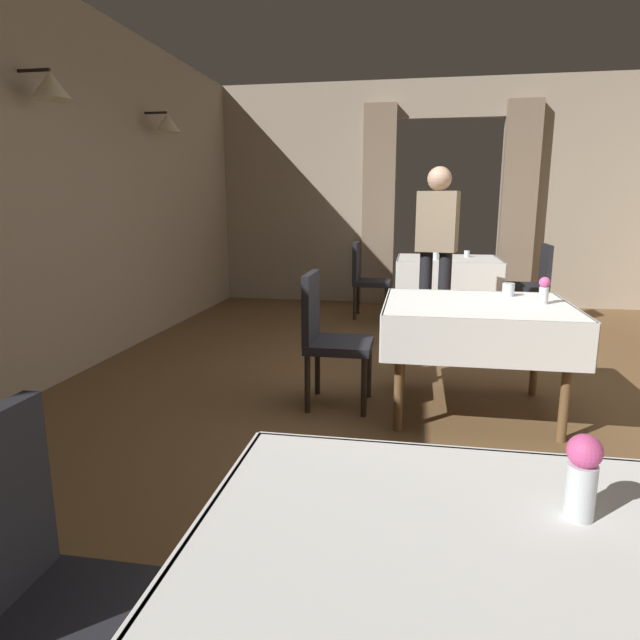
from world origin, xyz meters
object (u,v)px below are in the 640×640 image
(dining_table_mid, at_px, (476,317))
(dining_table_far, at_px, (448,267))
(dining_table_near, at_px, (564,635))
(glass_far_a, at_px, (436,255))
(flower_vase_mid, at_px, (544,289))
(glass_far_b, at_px, (467,254))
(chair_mid_left, at_px, (328,333))
(chair_far_left, at_px, (365,276))
(chair_near_left, at_px, (36,600))
(glass_mid_b, at_px, (508,290))
(flower_vase_near, at_px, (582,474))
(person_waiter_by_doorway, at_px, (437,244))
(chair_far_right, at_px, (534,280))

(dining_table_mid, height_order, dining_table_far, same)
(dining_table_near, distance_m, glass_far_a, 5.61)
(flower_vase_mid, distance_m, glass_far_b, 3.18)
(chair_mid_left, bearing_deg, chair_far_left, 90.37)
(chair_near_left, relative_size, glass_mid_b, 10.07)
(dining_table_near, relative_size, dining_table_far, 1.17)
(chair_near_left, height_order, flower_vase_mid, chair_near_left)
(flower_vase_near, distance_m, glass_mid_b, 2.87)
(chair_mid_left, relative_size, flower_vase_near, 5.08)
(glass_far_a, bearing_deg, person_waiter_by_doorway, -91.93)
(dining_table_near, height_order, dining_table_mid, same)
(chair_near_left, distance_m, glass_far_b, 6.08)
(dining_table_mid, relative_size, glass_mid_b, 13.02)
(dining_table_mid, height_order, person_waiter_by_doorway, person_waiter_by_doorway)
(dining_table_near, height_order, flower_vase_near, flower_vase_near)
(glass_far_b, bearing_deg, flower_vase_mid, -86.24)
(dining_table_near, relative_size, person_waiter_by_doorway, 0.82)
(dining_table_near, xyz_separation_m, glass_far_b, (0.35, 5.97, 0.13))
(flower_vase_near, bearing_deg, glass_far_b, 87.30)
(glass_far_a, bearing_deg, flower_vase_near, -88.79)
(chair_far_right, bearing_deg, flower_vase_near, -100.51)
(dining_table_far, height_order, chair_mid_left, chair_mid_left)
(dining_table_mid, distance_m, chair_mid_left, 1.00)
(chair_far_left, distance_m, glass_mid_b, 2.98)
(dining_table_near, height_order, glass_far_a, glass_far_a)
(glass_far_b, bearing_deg, chair_mid_left, -110.24)
(chair_mid_left, bearing_deg, person_waiter_by_doorway, 64.50)
(chair_far_right, relative_size, glass_far_a, 9.28)
(flower_vase_near, relative_size, flower_vase_mid, 1.04)
(chair_mid_left, relative_size, flower_vase_mid, 5.29)
(flower_vase_near, bearing_deg, chair_mid_left, 110.29)
(dining_table_far, bearing_deg, chair_mid_left, -107.30)
(dining_table_mid, height_order, chair_far_right, chair_far_right)
(chair_far_right, relative_size, person_waiter_by_doorway, 0.54)
(flower_vase_mid, relative_size, glass_far_a, 1.75)
(dining_table_near, xyz_separation_m, chair_far_right, (1.10, 5.75, -0.14))
(dining_table_far, bearing_deg, flower_vase_mid, -81.74)
(flower_vase_near, bearing_deg, chair_far_right, 79.49)
(dining_table_mid, xyz_separation_m, glass_far_b, (0.21, 3.21, 0.14))
(dining_table_mid, xyz_separation_m, person_waiter_by_doorway, (-0.22, 1.58, 0.37))
(chair_mid_left, relative_size, chair_far_left, 1.00)
(person_waiter_by_doorway, bearing_deg, glass_far_b, 75.33)
(glass_far_b, bearing_deg, flower_vase_near, -92.70)
(chair_near_left, xyz_separation_m, flower_vase_mid, (1.64, 2.73, 0.33))
(dining_table_mid, height_order, chair_mid_left, chair_mid_left)
(flower_vase_mid, distance_m, person_waiter_by_doorway, 1.67)
(glass_far_b, bearing_deg, person_waiter_by_doorway, -104.67)
(glass_mid_b, distance_m, glass_far_b, 2.89)
(glass_mid_b, height_order, person_waiter_by_doorway, person_waiter_by_doorway)
(glass_mid_b, bearing_deg, chair_mid_left, -164.04)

